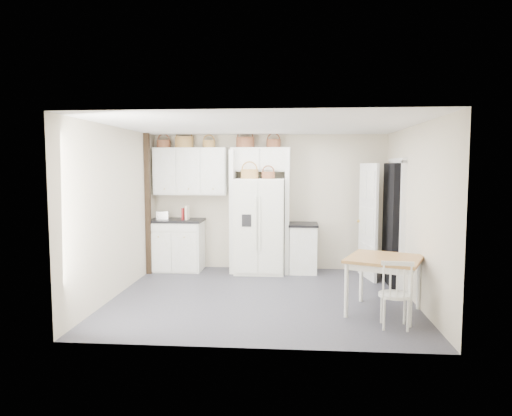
{
  "coord_description": "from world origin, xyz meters",
  "views": [
    {
      "loc": [
        0.45,
        -6.84,
        2.0
      ],
      "look_at": [
        -0.12,
        0.4,
        1.33
      ],
      "focal_mm": 32.0,
      "sensor_mm": 36.0,
      "label": 1
    }
  ],
  "objects": [
    {
      "name": "counter_left",
      "position": [
        -1.77,
        1.7,
        0.96
      ],
      "size": [
        1.06,
        0.69,
        0.04
      ],
      "primitive_type": "cube",
      "color": "black",
      "rests_on": "base_cab_left"
    },
    {
      "name": "toaster",
      "position": [
        -2.0,
        1.62,
        1.06
      ],
      "size": [
        0.24,
        0.15,
        0.16
      ],
      "primitive_type": "cube",
      "rotation": [
        0.0,
        0.0,
        0.07
      ],
      "color": "silver",
      "rests_on": "counter_left"
    },
    {
      "name": "ceiling",
      "position": [
        0.0,
        0.0,
        2.6
      ],
      "size": [
        4.5,
        4.5,
        0.0
      ],
      "primitive_type": "plane",
      "color": "white",
      "rests_on": "wall_back"
    },
    {
      "name": "door_slab",
      "position": [
        1.8,
        1.33,
        1.02
      ],
      "size": [
        0.21,
        0.79,
        2.05
      ],
      "primitive_type": "cube",
      "rotation": [
        0.0,
        0.0,
        -1.36
      ],
      "color": "white",
      "rests_on": "floor"
    },
    {
      "name": "upper_cabinet",
      "position": [
        -1.5,
        1.83,
        1.9
      ],
      "size": [
        1.4,
        0.34,
        0.9
      ],
      "primitive_type": "cube",
      "color": "white",
      "rests_on": "wall_back"
    },
    {
      "name": "floor",
      "position": [
        0.0,
        0.0,
        0.0
      ],
      "size": [
        4.5,
        4.5,
        0.0
      ],
      "primitive_type": "plane",
      "color": "#464551",
      "rests_on": "ground"
    },
    {
      "name": "refrigerator",
      "position": [
        -0.15,
        1.63,
        0.89
      ],
      "size": [
        0.92,
        0.74,
        1.77
      ],
      "primitive_type": "cube",
      "color": "white",
      "rests_on": "floor"
    },
    {
      "name": "wall_left",
      "position": [
        -2.25,
        0.0,
        1.3
      ],
      "size": [
        0.0,
        4.0,
        4.0
      ],
      "primitive_type": "plane",
      "rotation": [
        1.57,
        0.0,
        1.57
      ],
      "color": "beige",
      "rests_on": "floor"
    },
    {
      "name": "basket_upper_a",
      "position": [
        -2.02,
        1.83,
        2.42
      ],
      "size": [
        0.26,
        0.26,
        0.15
      ],
      "primitive_type": "cylinder",
      "color": "brown",
      "rests_on": "upper_cabinet"
    },
    {
      "name": "basket_fridge_a",
      "position": [
        -0.33,
        1.53,
        1.86
      ],
      "size": [
        0.32,
        0.32,
        0.17
      ],
      "primitive_type": "cylinder",
      "color": "#9C7747",
      "rests_on": "refrigerator"
    },
    {
      "name": "basket_upper_b",
      "position": [
        -1.62,
        1.83,
        2.45
      ],
      "size": [
        0.35,
        0.35,
        0.21
      ],
      "primitive_type": "cylinder",
      "color": "#9C7747",
      "rests_on": "upper_cabinet"
    },
    {
      "name": "counter_right",
      "position": [
        0.66,
        1.7,
        0.91
      ],
      "size": [
        0.54,
        0.65,
        0.04
      ],
      "primitive_type": "cube",
      "color": "black",
      "rests_on": "base_cab_right"
    },
    {
      "name": "basket_fridge_b",
      "position": [
        0.01,
        1.53,
        1.84
      ],
      "size": [
        0.24,
        0.24,
        0.13
      ],
      "primitive_type": "cylinder",
      "color": "brown",
      "rests_on": "refrigerator"
    },
    {
      "name": "basket_bridge_b",
      "position": [
        0.09,
        1.83,
        2.43
      ],
      "size": [
        0.27,
        0.27,
        0.15
      ],
      "primitive_type": "cylinder",
      "color": "brown",
      "rests_on": "bridge_cabinet"
    },
    {
      "name": "windsor_chair",
      "position": [
        1.73,
        -1.2,
        0.41
      ],
      "size": [
        0.43,
        0.4,
        0.82
      ],
      "primitive_type": "cube",
      "rotation": [
        0.0,
        0.0,
        -0.09
      ],
      "color": "white",
      "rests_on": "floor"
    },
    {
      "name": "wall_right",
      "position": [
        2.25,
        0.0,
        1.3
      ],
      "size": [
        0.0,
        4.0,
        4.0
      ],
      "primitive_type": "plane",
      "rotation": [
        1.57,
        0.0,
        -1.57
      ],
      "color": "beige",
      "rests_on": "floor"
    },
    {
      "name": "trim_post",
      "position": [
        -2.2,
        1.35,
        1.3
      ],
      "size": [
        0.09,
        0.09,
        2.6
      ],
      "primitive_type": "cube",
      "color": "black",
      "rests_on": "floor"
    },
    {
      "name": "base_cab_right",
      "position": [
        0.66,
        1.7,
        0.44
      ],
      "size": [
        0.5,
        0.6,
        0.89
      ],
      "primitive_type": "cube",
      "color": "white",
      "rests_on": "floor"
    },
    {
      "name": "wall_back",
      "position": [
        0.0,
        2.0,
        1.3
      ],
      "size": [
        4.5,
        0.0,
        4.5
      ],
      "primitive_type": "plane",
      "rotation": [
        1.57,
        0.0,
        0.0
      ],
      "color": "beige",
      "rests_on": "floor"
    },
    {
      "name": "cookbook_cream",
      "position": [
        -1.53,
        1.62,
        1.12
      ],
      "size": [
        0.05,
        0.18,
        0.27
      ],
      "primitive_type": "cube",
      "rotation": [
        0.0,
        0.0,
        -0.08
      ],
      "color": "#F9E9CB",
      "rests_on": "counter_left"
    },
    {
      "name": "base_cab_left",
      "position": [
        -1.77,
        1.7,
        0.47
      ],
      "size": [
        1.02,
        0.64,
        0.94
      ],
      "primitive_type": "cube",
      "color": "white",
      "rests_on": "floor"
    },
    {
      "name": "bridge_cabinet",
      "position": [
        -0.15,
        1.83,
        2.12
      ],
      "size": [
        1.12,
        0.34,
        0.45
      ],
      "primitive_type": "cube",
      "color": "white",
      "rests_on": "wall_back"
    },
    {
      "name": "cookbook_red",
      "position": [
        -1.59,
        1.62,
        1.1
      ],
      "size": [
        0.06,
        0.15,
        0.22
      ],
      "primitive_type": "cube",
      "rotation": [
        0.0,
        0.0,
        -0.19
      ],
      "color": "maroon",
      "rests_on": "counter_left"
    },
    {
      "name": "basket_upper_c",
      "position": [
        -1.14,
        1.83,
        2.42
      ],
      "size": [
        0.24,
        0.24,
        0.14
      ],
      "primitive_type": "cylinder",
      "color": "#9C7747",
      "rests_on": "upper_cabinet"
    },
    {
      "name": "basket_bridge_a",
      "position": [
        -0.44,
        1.83,
        2.45
      ],
      "size": [
        0.35,
        0.35,
        0.19
      ],
      "primitive_type": "cylinder",
      "color": "brown",
      "rests_on": "bridge_cabinet"
    },
    {
      "name": "fridge_panel_left",
      "position": [
        -0.66,
        1.7,
        1.15
      ],
      "size": [
        0.08,
        0.6,
        2.3
      ],
      "primitive_type": "cube",
      "color": "white",
      "rests_on": "floor"
    },
    {
      "name": "doorway_void",
      "position": [
        2.16,
        1.0,
        1.02
      ],
      "size": [
        0.18,
        0.85,
        2.05
      ],
      "primitive_type": "cube",
      "color": "black",
      "rests_on": "floor"
    },
    {
      "name": "dining_table",
      "position": [
        1.7,
        -0.65,
        0.39
      ],
      "size": [
        1.21,
        1.21,
        0.77
      ],
      "primitive_type": "cube",
      "rotation": [
        0.0,
        0.0,
        -0.39
      ],
      "color": "#9B5327",
      "rests_on": "floor"
    },
    {
      "name": "fridge_panel_right",
      "position": [
        0.36,
        1.7,
        1.15
      ],
      "size": [
        0.08,
        0.6,
        2.3
      ],
      "primitive_type": "cube",
      "color": "white",
      "rests_on": "floor"
    }
  ]
}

